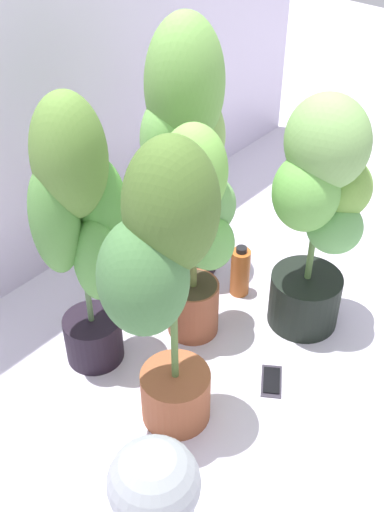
% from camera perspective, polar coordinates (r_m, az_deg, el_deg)
% --- Properties ---
extents(ground_plane, '(8.00, 8.00, 0.00)m').
position_cam_1_polar(ground_plane, '(2.34, 2.72, -8.53)').
color(ground_plane, silver).
rests_on(ground_plane, ground).
extents(mylar_back_wall, '(3.20, 0.01, 2.00)m').
position_cam_1_polar(mylar_back_wall, '(2.33, -14.32, 19.61)').
color(mylar_back_wall, silver).
rests_on(mylar_back_wall, ground).
extents(potted_plant_front_right, '(0.41, 0.34, 0.92)m').
position_cam_1_polar(potted_plant_front_right, '(2.17, 11.37, 4.34)').
color(potted_plant_front_right, black).
rests_on(potted_plant_front_right, ground).
extents(potted_plant_front_left, '(0.39, 0.35, 1.01)m').
position_cam_1_polar(potted_plant_front_left, '(1.70, -2.73, -1.58)').
color(potted_plant_front_left, '#995131').
rests_on(potted_plant_front_left, ground).
extents(potted_plant_back_right, '(0.35, 0.29, 1.06)m').
position_cam_1_polar(potted_plant_back_right, '(2.35, -0.69, 11.04)').
color(potted_plant_back_right, '#2B1E25').
rests_on(potted_plant_back_right, ground).
extents(potted_plant_back_left, '(0.35, 0.30, 1.01)m').
position_cam_1_polar(potted_plant_back_left, '(1.97, -9.81, 2.97)').
color(potted_plant_back_left, black).
rests_on(potted_plant_back_left, ground).
extents(potted_plant_center, '(0.36, 0.32, 0.84)m').
position_cam_1_polar(potted_plant_center, '(2.10, 0.10, 3.01)').
color(potted_plant_center, brown).
rests_on(potted_plant_center, ground).
extents(cell_phone, '(0.16, 0.14, 0.01)m').
position_cam_1_polar(cell_phone, '(2.26, 7.12, -10.98)').
color(cell_phone, '#322D39').
rests_on(cell_phone, ground).
extents(floor_fan, '(0.30, 0.30, 0.40)m').
position_cam_1_polar(floor_fan, '(1.69, -3.40, -19.90)').
color(floor_fan, '#212329').
rests_on(floor_fan, ground).
extents(nutrient_bottle, '(0.08, 0.08, 0.22)m').
position_cam_1_polar(nutrient_bottle, '(2.51, 4.32, -1.39)').
color(nutrient_bottle, '#BE5D24').
rests_on(nutrient_bottle, ground).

